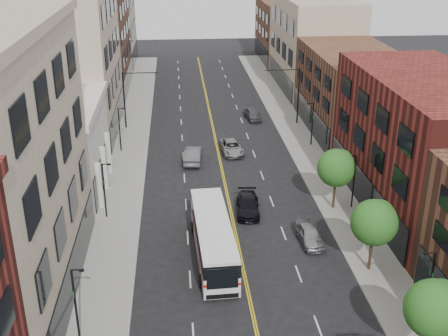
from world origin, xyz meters
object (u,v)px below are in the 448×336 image
object	(u,v)px
city_bus	(213,236)
car_lane_b	(232,147)
car_lane_c	(253,114)
car_parked_far	(310,234)
car_lane_a	(248,205)
car_lane_behind	(193,155)

from	to	relation	value
city_bus	car_lane_b	bearing A→B (deg)	78.36
car_lane_b	car_lane_c	world-z (taller)	car_lane_c
car_lane_b	car_parked_far	bearing A→B (deg)	-82.42
car_lane_a	car_lane_b	bearing A→B (deg)	95.26
city_bus	car_lane_a	world-z (taller)	city_bus
city_bus	car_lane_a	distance (m)	7.91
city_bus	car_lane_c	bearing A→B (deg)	75.04
car_lane_behind	car_parked_far	bearing A→B (deg)	121.54
car_lane_c	car_lane_behind	bearing A→B (deg)	-128.42
city_bus	car_parked_far	xyz separation A→B (m)	(7.90, 1.36, -1.05)
car_lane_behind	car_lane_a	size ratio (longest dim) A/B	1.01
city_bus	car_lane_behind	size ratio (longest dim) A/B	2.41
car_lane_behind	car_lane_a	xyz separation A→B (m)	(4.45, -12.21, -0.11)
car_parked_far	car_lane_c	size ratio (longest dim) A/B	0.99
car_lane_b	car_lane_c	bearing A→B (deg)	66.89
car_parked_far	car_lane_behind	distance (m)	19.85
car_lane_b	car_lane_a	bearing A→B (deg)	-94.49
car_lane_c	car_lane_b	bearing A→B (deg)	-116.26
car_lane_b	car_lane_behind	bearing A→B (deg)	-157.06
car_lane_a	car_lane_b	size ratio (longest dim) A/B	0.98
city_bus	car_lane_c	distance (m)	34.22
car_lane_a	car_lane_b	world-z (taller)	car_lane_a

